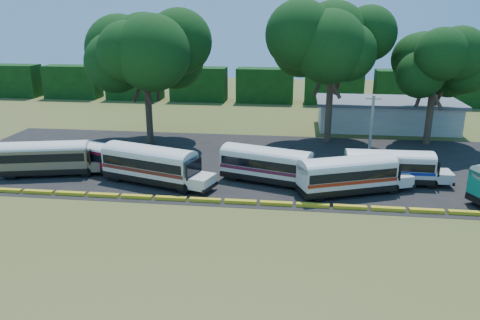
# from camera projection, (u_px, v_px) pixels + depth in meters

# --- Properties ---
(ground) EXTENTS (160.00, 160.00, 0.00)m
(ground) POSITION_uv_depth(u_px,v_px,m) (221.00, 207.00, 38.42)
(ground) COLOR #3E531B
(ground) RESTS_ON ground
(asphalt_strip) EXTENTS (64.00, 24.00, 0.02)m
(asphalt_strip) POSITION_uv_depth(u_px,v_px,m) (249.00, 163.00, 49.65)
(asphalt_strip) COLOR black
(asphalt_strip) RESTS_ON ground
(curb) EXTENTS (53.70, 0.45, 0.30)m
(curb) POSITION_uv_depth(u_px,v_px,m) (223.00, 201.00, 39.32)
(curb) COLOR yellow
(curb) RESTS_ON ground
(terminal_building) EXTENTS (19.00, 9.00, 4.00)m
(terminal_building) POSITION_uv_depth(u_px,v_px,m) (386.00, 114.00, 64.04)
(terminal_building) COLOR beige
(terminal_building) RESTS_ON ground
(treeline_backdrop) EXTENTS (130.00, 4.00, 6.00)m
(treeline_backdrop) POSITION_uv_depth(u_px,v_px,m) (265.00, 85.00, 82.94)
(treeline_backdrop) COLOR black
(treeline_backdrop) RESTS_ON ground
(bus_beige) EXTENTS (10.61, 4.85, 3.39)m
(bus_beige) POSITION_uv_depth(u_px,v_px,m) (47.00, 156.00, 45.49)
(bus_beige) COLOR black
(bus_beige) RESTS_ON ground
(bus_red) EXTENTS (9.27, 5.28, 2.98)m
(bus_red) POSITION_uv_depth(u_px,v_px,m) (114.00, 158.00, 45.60)
(bus_red) COLOR black
(bus_red) RESTS_ON ground
(bus_cream_west) EXTENTS (11.24, 5.89, 3.60)m
(bus_cream_west) POSITION_uv_depth(u_px,v_px,m) (152.00, 163.00, 43.18)
(bus_cream_west) COLOR black
(bus_cream_west) RESTS_ON ground
(bus_cream_east) EXTENTS (10.59, 5.47, 3.39)m
(bus_cream_east) POSITION_uv_depth(u_px,v_px,m) (268.00, 163.00, 43.47)
(bus_cream_east) COLOR black
(bus_cream_east) RESTS_ON ground
(bus_white_red) EXTENTS (10.55, 6.20, 3.40)m
(bus_white_red) POSITION_uv_depth(u_px,v_px,m) (349.00, 173.00, 40.67)
(bus_white_red) COLOR black
(bus_white_red) RESTS_ON ground
(bus_white_blue) EXTENTS (9.73, 2.58, 3.19)m
(bus_white_blue) POSITION_uv_depth(u_px,v_px,m) (391.00, 165.00, 43.25)
(bus_white_blue) COLOR black
(bus_white_blue) RESTS_ON ground
(tree_west) EXTENTS (11.49, 11.49, 15.42)m
(tree_west) POSITION_uv_depth(u_px,v_px,m) (145.00, 50.00, 54.28)
(tree_west) COLOR #3E271F
(tree_west) RESTS_ON ground
(tree_center) EXTENTS (11.46, 11.46, 16.75)m
(tree_center) POSITION_uv_depth(u_px,v_px,m) (333.00, 38.00, 54.34)
(tree_center) COLOR #3E271F
(tree_center) RESTS_ON ground
(tree_east) EXTENTS (8.41, 8.41, 13.22)m
(tree_east) POSITION_uv_depth(u_px,v_px,m) (436.00, 60.00, 54.02)
(tree_east) COLOR #3E271F
(tree_east) RESTS_ON ground
(utility_pole) EXTENTS (1.60, 0.30, 7.15)m
(utility_pole) POSITION_uv_depth(u_px,v_px,m) (371.00, 128.00, 49.17)
(utility_pole) COLOR gray
(utility_pole) RESTS_ON ground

